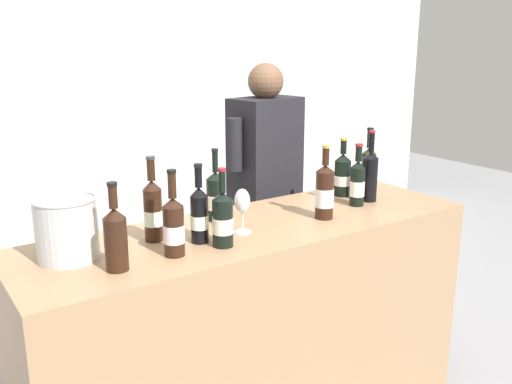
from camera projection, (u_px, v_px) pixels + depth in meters
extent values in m
cube|color=beige|center=(70.00, 93.00, 4.43)|extent=(8.00, 0.10, 2.80)
cube|color=#9E7A56|center=(255.00, 330.00, 2.58)|extent=(2.07, 0.63, 1.01)
cylinder|color=black|center=(369.00, 179.00, 2.80)|extent=(0.08, 0.08, 0.22)
cone|color=black|center=(371.00, 155.00, 2.77)|extent=(0.08, 0.08, 0.03)
cylinder|color=black|center=(371.00, 142.00, 2.76)|extent=(0.03, 0.03, 0.10)
cylinder|color=maroon|center=(372.00, 132.00, 2.74)|extent=(0.03, 0.03, 0.01)
cylinder|color=black|center=(357.00, 187.00, 2.73)|extent=(0.07, 0.07, 0.19)
cone|color=black|center=(358.00, 164.00, 2.70)|extent=(0.07, 0.07, 0.03)
cylinder|color=black|center=(359.00, 154.00, 2.68)|extent=(0.03, 0.03, 0.07)
cylinder|color=maroon|center=(359.00, 145.00, 2.67)|extent=(0.04, 0.04, 0.01)
cylinder|color=silver|center=(357.00, 188.00, 2.73)|extent=(0.07, 0.07, 0.08)
cylinder|color=black|center=(368.00, 172.00, 3.02)|extent=(0.08, 0.08, 0.20)
cone|color=black|center=(369.00, 151.00, 2.99)|extent=(0.08, 0.08, 0.03)
cylinder|color=black|center=(370.00, 139.00, 2.98)|extent=(0.03, 0.03, 0.10)
cylinder|color=black|center=(370.00, 129.00, 2.96)|extent=(0.04, 0.04, 0.01)
cylinder|color=silver|center=(368.00, 173.00, 3.03)|extent=(0.08, 0.08, 0.06)
cylinder|color=black|center=(223.00, 223.00, 2.18)|extent=(0.08, 0.08, 0.19)
cone|color=black|center=(222.00, 196.00, 2.15)|extent=(0.08, 0.08, 0.03)
cylinder|color=black|center=(222.00, 182.00, 2.14)|extent=(0.03, 0.03, 0.08)
cylinder|color=maroon|center=(222.00, 170.00, 2.13)|extent=(0.03, 0.03, 0.01)
cylinder|color=silver|center=(223.00, 225.00, 2.18)|extent=(0.08, 0.08, 0.06)
cylinder|color=black|center=(174.00, 231.00, 2.09)|extent=(0.08, 0.08, 0.19)
cone|color=black|center=(173.00, 202.00, 2.06)|extent=(0.08, 0.08, 0.03)
cylinder|color=black|center=(172.00, 185.00, 2.04)|extent=(0.03, 0.03, 0.09)
cylinder|color=black|center=(171.00, 171.00, 2.03)|extent=(0.04, 0.04, 0.01)
cylinder|color=silver|center=(174.00, 234.00, 2.09)|extent=(0.08, 0.08, 0.07)
cylinder|color=black|center=(342.00, 178.00, 2.90)|extent=(0.08, 0.08, 0.18)
cone|color=black|center=(343.00, 157.00, 2.87)|extent=(0.08, 0.08, 0.04)
cylinder|color=black|center=(344.00, 147.00, 2.86)|extent=(0.03, 0.03, 0.07)
cylinder|color=#B79333|center=(344.00, 139.00, 2.85)|extent=(0.04, 0.04, 0.01)
cylinder|color=silver|center=(342.00, 180.00, 2.90)|extent=(0.09, 0.09, 0.05)
cylinder|color=black|center=(153.00, 215.00, 2.24)|extent=(0.07, 0.07, 0.21)
cone|color=black|center=(152.00, 185.00, 2.21)|extent=(0.07, 0.07, 0.04)
cylinder|color=black|center=(151.00, 170.00, 2.19)|extent=(0.03, 0.03, 0.08)
cylinder|color=#333338|center=(150.00, 158.00, 2.18)|extent=(0.04, 0.04, 0.01)
cylinder|color=silver|center=(153.00, 218.00, 2.24)|extent=(0.08, 0.08, 0.06)
cylinder|color=black|center=(199.00, 219.00, 2.22)|extent=(0.07, 0.07, 0.19)
cone|color=black|center=(199.00, 192.00, 2.20)|extent=(0.07, 0.07, 0.04)
cylinder|color=black|center=(198.00, 177.00, 2.18)|extent=(0.03, 0.03, 0.08)
cylinder|color=black|center=(198.00, 165.00, 2.17)|extent=(0.03, 0.03, 0.01)
cylinder|color=silver|center=(200.00, 222.00, 2.23)|extent=(0.07, 0.07, 0.06)
cylinder|color=black|center=(116.00, 244.00, 1.95)|extent=(0.08, 0.08, 0.19)
cone|color=black|center=(114.00, 213.00, 1.92)|extent=(0.08, 0.08, 0.04)
cylinder|color=black|center=(113.00, 197.00, 1.91)|extent=(0.03, 0.03, 0.08)
cylinder|color=black|center=(112.00, 184.00, 1.89)|extent=(0.04, 0.04, 0.01)
cylinder|color=black|center=(325.00, 195.00, 2.52)|extent=(0.08, 0.08, 0.22)
cone|color=black|center=(325.00, 168.00, 2.49)|extent=(0.08, 0.08, 0.03)
cylinder|color=black|center=(326.00, 157.00, 2.48)|extent=(0.03, 0.03, 0.08)
cylinder|color=#B79333|center=(326.00, 147.00, 2.47)|extent=(0.04, 0.04, 0.01)
cylinder|color=silver|center=(324.00, 197.00, 2.53)|extent=(0.08, 0.08, 0.08)
cylinder|color=black|center=(216.00, 200.00, 2.50)|extent=(0.08, 0.08, 0.19)
cone|color=black|center=(215.00, 176.00, 2.47)|extent=(0.08, 0.08, 0.03)
cylinder|color=black|center=(215.00, 162.00, 2.46)|extent=(0.03, 0.03, 0.09)
cylinder|color=black|center=(215.00, 150.00, 2.44)|extent=(0.03, 0.03, 0.01)
cylinder|color=beige|center=(216.00, 202.00, 2.50)|extent=(0.08, 0.08, 0.07)
cylinder|color=silver|center=(242.00, 232.00, 2.36)|extent=(0.08, 0.08, 0.00)
cylinder|color=silver|center=(242.00, 221.00, 2.35)|extent=(0.01, 0.01, 0.09)
ellipsoid|color=silver|center=(242.00, 201.00, 2.33)|extent=(0.07, 0.07, 0.10)
ellipsoid|color=maroon|center=(242.00, 205.00, 2.33)|extent=(0.05, 0.05, 0.04)
cylinder|color=silver|center=(67.00, 230.00, 2.05)|extent=(0.23, 0.23, 0.23)
torus|color=silver|center=(64.00, 199.00, 2.02)|extent=(0.23, 0.23, 0.01)
cube|color=black|center=(265.00, 275.00, 3.35)|extent=(0.38, 0.30, 0.88)
cube|color=black|center=(265.00, 152.00, 3.15)|extent=(0.42, 0.30, 0.61)
sphere|color=brown|center=(266.00, 81.00, 3.05)|extent=(0.20, 0.20, 0.20)
cylinder|color=black|center=(293.00, 135.00, 3.29)|extent=(0.08, 0.08, 0.28)
cylinder|color=black|center=(235.00, 145.00, 2.97)|extent=(0.08, 0.08, 0.28)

